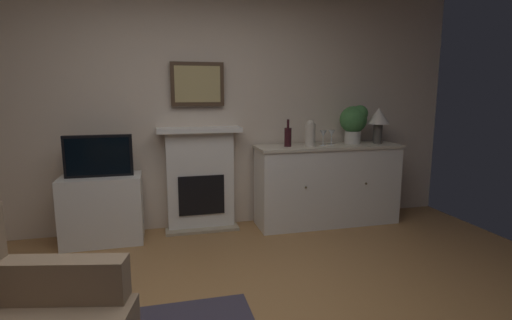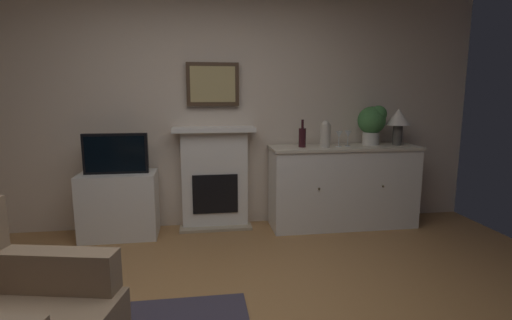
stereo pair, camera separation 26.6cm
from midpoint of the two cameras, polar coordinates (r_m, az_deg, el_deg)
wall_rear at (r=4.24m, az=-6.04°, el=8.18°), size 6.13×0.06×2.68m
fireplace_unit at (r=4.22m, az=-4.28°, el=-2.63°), size 0.87×0.30×1.10m
framed_picture at (r=4.17m, az=-4.50°, el=10.99°), size 0.55×0.04×0.45m
sideboard_cabinet at (r=4.40m, az=14.33°, el=-3.77°), size 1.61×0.49×0.89m
table_lamp at (r=4.56m, az=21.73°, el=5.52°), size 0.26×0.26×0.40m
wine_bottle at (r=4.13m, az=8.63°, el=3.34°), size 0.08×0.08×0.29m
wine_glass_left at (r=4.24m, az=13.84°, el=3.53°), size 0.07×0.07×0.16m
wine_glass_center at (r=4.31m, az=15.06°, el=3.57°), size 0.07×0.07×0.16m
vase_decorative at (r=4.17m, az=11.93°, el=3.74°), size 0.11×0.11×0.28m
tv_cabinet at (r=4.16m, az=-17.67°, el=-6.33°), size 0.75×0.42×0.66m
tv_set at (r=4.03m, az=-18.11°, el=0.88°), size 0.62×0.07×0.40m
potted_plant_small at (r=4.47m, az=18.35°, el=5.36°), size 0.30×0.30×0.43m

